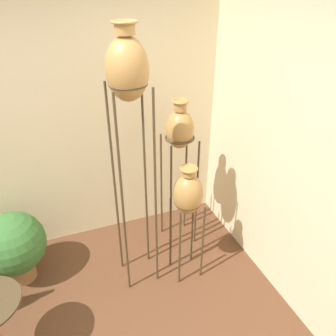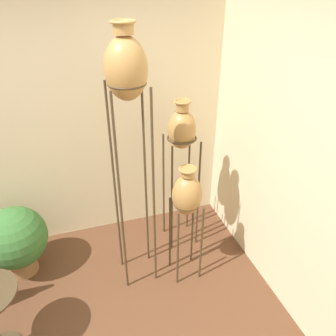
# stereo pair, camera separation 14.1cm
# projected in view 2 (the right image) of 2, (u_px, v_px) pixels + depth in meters

# --- Properties ---
(wall_back) EXTENTS (7.51, 0.06, 2.70)m
(wall_back) POSITION_uv_depth(u_px,v_px,m) (49.00, 121.00, 3.13)
(wall_back) COLOR beige
(wall_back) RESTS_ON ground_plane
(vase_stand_tall) EXTENTS (0.31, 0.31, 2.30)m
(vase_stand_tall) POSITION_uv_depth(u_px,v_px,m) (126.00, 77.00, 2.30)
(vase_stand_tall) COLOR #473823
(vase_stand_tall) RESTS_ON ground_plane
(vase_stand_medium) EXTENTS (0.30, 0.30, 1.59)m
(vase_stand_medium) POSITION_uv_depth(u_px,v_px,m) (182.00, 133.00, 3.07)
(vase_stand_medium) COLOR #473823
(vase_stand_medium) RESTS_ON ground_plane
(vase_stand_short) EXTENTS (0.26, 0.26, 1.18)m
(vase_stand_short) POSITION_uv_depth(u_px,v_px,m) (187.00, 196.00, 2.82)
(vase_stand_short) COLOR #473823
(vase_stand_short) RESTS_ON ground_plane
(potted_plant) EXTENTS (0.59, 0.59, 0.73)m
(potted_plant) POSITION_uv_depth(u_px,v_px,m) (16.00, 239.00, 3.07)
(potted_plant) COLOR olive
(potted_plant) RESTS_ON ground_plane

